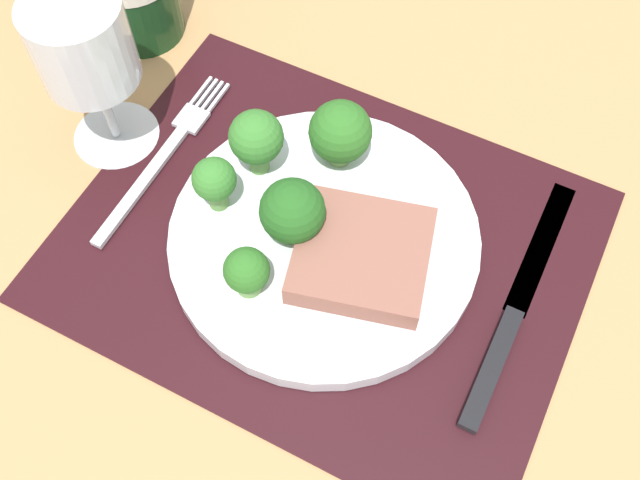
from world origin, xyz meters
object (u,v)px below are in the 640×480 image
steak (362,255)px  fork (164,155)px  plate (324,239)px  wine_glass (85,52)px  knife (512,318)px

steak → fork: bearing=173.0°
steak → fork: size_ratio=0.52×
fork → plate: bearing=-5.8°
fork → wine_glass: (-5.08, 0.19, 9.69)cm
steak → wine_glass: size_ratio=0.67×
knife → plate: bearing=-179.6°
fork → knife: bearing=-2.3°
plate → steak: size_ratio=2.46×
wine_glass → plate: bearing=-4.4°
plate → wine_glass: (-21.07, 1.61, 9.14)cm
fork → wine_glass: bearing=177.2°
plate → wine_glass: wine_glass is taller
wine_glass → fork: bearing=-2.1°
steak → knife: 12.21cm
plate → fork: (-15.99, 1.42, -0.55)cm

